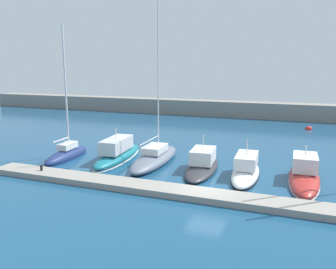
{
  "coord_description": "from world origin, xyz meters",
  "views": [
    {
      "loc": [
        5.7,
        -21.72,
        8.24
      ],
      "look_at": [
        -4.0,
        3.23,
        3.0
      ],
      "focal_mm": 37.6,
      "sensor_mm": 36.0,
      "label": 1
    }
  ],
  "objects_px": {
    "motorboat_white_fifth": "(246,170)",
    "sailboat_slate_third": "(155,158)",
    "sailboat_navy_nearest": "(67,154)",
    "motorboat_charcoal_fourth": "(202,164)",
    "dock_bollard": "(41,168)",
    "mooring_buoy_red": "(309,129)",
    "motorboat_teal_second": "(118,153)",
    "motorboat_red_sixth": "(304,175)"
  },
  "relations": [
    {
      "from": "motorboat_white_fifth",
      "to": "sailboat_slate_third",
      "type": "bearing_deg",
      "value": 79.51
    },
    {
      "from": "sailboat_navy_nearest",
      "to": "sailboat_slate_third",
      "type": "distance_m",
      "value": 8.21
    },
    {
      "from": "motorboat_charcoal_fourth",
      "to": "dock_bollard",
      "type": "bearing_deg",
      "value": 113.03
    },
    {
      "from": "motorboat_charcoal_fourth",
      "to": "mooring_buoy_red",
      "type": "bearing_deg",
      "value": -24.91
    },
    {
      "from": "motorboat_teal_second",
      "to": "motorboat_charcoal_fourth",
      "type": "bearing_deg",
      "value": -98.66
    },
    {
      "from": "motorboat_teal_second",
      "to": "motorboat_charcoal_fourth",
      "type": "xyz_separation_m",
      "value": [
        7.96,
        -0.41,
        -0.12
      ]
    },
    {
      "from": "motorboat_red_sixth",
      "to": "motorboat_charcoal_fourth",
      "type": "bearing_deg",
      "value": 88.49
    },
    {
      "from": "sailboat_navy_nearest",
      "to": "motorboat_white_fifth",
      "type": "height_order",
      "value": "sailboat_navy_nearest"
    },
    {
      "from": "motorboat_red_sixth",
      "to": "dock_bollard",
      "type": "distance_m",
      "value": 19.57
    },
    {
      "from": "motorboat_teal_second",
      "to": "mooring_buoy_red",
      "type": "bearing_deg",
      "value": -41.3
    },
    {
      "from": "sailboat_slate_third",
      "to": "motorboat_charcoal_fourth",
      "type": "distance_m",
      "value": 4.46
    },
    {
      "from": "sailboat_navy_nearest",
      "to": "mooring_buoy_red",
      "type": "bearing_deg",
      "value": -45.5
    },
    {
      "from": "motorboat_white_fifth",
      "to": "dock_bollard",
      "type": "relative_size",
      "value": 16.05
    },
    {
      "from": "motorboat_teal_second",
      "to": "sailboat_slate_third",
      "type": "xyz_separation_m",
      "value": [
        3.54,
        0.17,
        -0.14
      ]
    },
    {
      "from": "motorboat_teal_second",
      "to": "sailboat_slate_third",
      "type": "distance_m",
      "value": 3.54
    },
    {
      "from": "dock_bollard",
      "to": "motorboat_red_sixth",
      "type": "bearing_deg",
      "value": 17.74
    },
    {
      "from": "motorboat_charcoal_fourth",
      "to": "motorboat_red_sixth",
      "type": "height_order",
      "value": "motorboat_charcoal_fourth"
    },
    {
      "from": "sailboat_navy_nearest",
      "to": "mooring_buoy_red",
      "type": "distance_m",
      "value": 31.35
    },
    {
      "from": "sailboat_slate_third",
      "to": "mooring_buoy_red",
      "type": "distance_m",
      "value": 25.49
    },
    {
      "from": "sailboat_slate_third",
      "to": "motorboat_white_fifth",
      "type": "bearing_deg",
      "value": -100.56
    },
    {
      "from": "sailboat_slate_third",
      "to": "dock_bollard",
      "type": "relative_size",
      "value": 32.86
    },
    {
      "from": "motorboat_charcoal_fourth",
      "to": "motorboat_white_fifth",
      "type": "height_order",
      "value": "motorboat_charcoal_fourth"
    },
    {
      "from": "dock_bollard",
      "to": "motorboat_charcoal_fourth",
      "type": "bearing_deg",
      "value": 28.45
    },
    {
      "from": "motorboat_charcoal_fourth",
      "to": "motorboat_red_sixth",
      "type": "xyz_separation_m",
      "value": [
        7.65,
        0.01,
        -0.02
      ]
    },
    {
      "from": "dock_bollard",
      "to": "sailboat_navy_nearest",
      "type": "bearing_deg",
      "value": 106.67
    },
    {
      "from": "motorboat_teal_second",
      "to": "sailboat_navy_nearest",
      "type": "bearing_deg",
      "value": 99.8
    },
    {
      "from": "sailboat_slate_third",
      "to": "dock_bollard",
      "type": "bearing_deg",
      "value": 131.93
    },
    {
      "from": "motorboat_teal_second",
      "to": "dock_bollard",
      "type": "xyz_separation_m",
      "value": [
        -3.03,
        -6.36,
        0.04
      ]
    },
    {
      "from": "sailboat_slate_third",
      "to": "motorboat_white_fifth",
      "type": "xyz_separation_m",
      "value": [
        7.95,
        -1.07,
        0.02
      ]
    },
    {
      "from": "dock_bollard",
      "to": "motorboat_teal_second",
      "type": "bearing_deg",
      "value": 64.57
    },
    {
      "from": "mooring_buoy_red",
      "to": "dock_bollard",
      "type": "distance_m",
      "value": 34.49
    },
    {
      "from": "motorboat_teal_second",
      "to": "motorboat_white_fifth",
      "type": "relative_size",
      "value": 1.26
    },
    {
      "from": "motorboat_white_fifth",
      "to": "motorboat_charcoal_fourth",
      "type": "bearing_deg",
      "value": 79.26
    },
    {
      "from": "motorboat_red_sixth",
      "to": "dock_bollard",
      "type": "bearing_deg",
      "value": 106.15
    },
    {
      "from": "motorboat_white_fifth",
      "to": "dock_bollard",
      "type": "bearing_deg",
      "value": 107.78
    },
    {
      "from": "motorboat_red_sixth",
      "to": "dock_bollard",
      "type": "xyz_separation_m",
      "value": [
        -18.63,
        -5.96,
        0.17
      ]
    },
    {
      "from": "motorboat_charcoal_fourth",
      "to": "mooring_buoy_red",
      "type": "distance_m",
      "value": 24.18
    },
    {
      "from": "sailboat_navy_nearest",
      "to": "motorboat_white_fifth",
      "type": "distance_m",
      "value": 16.04
    },
    {
      "from": "motorboat_charcoal_fourth",
      "to": "mooring_buoy_red",
      "type": "xyz_separation_m",
      "value": [
        8.07,
        22.79,
        -0.48
      ]
    },
    {
      "from": "sailboat_navy_nearest",
      "to": "motorboat_red_sixth",
      "type": "distance_m",
      "value": 20.18
    },
    {
      "from": "motorboat_red_sixth",
      "to": "dock_bollard",
      "type": "relative_size",
      "value": 19.23
    },
    {
      "from": "dock_bollard",
      "to": "motorboat_white_fifth",
      "type": "bearing_deg",
      "value": 20.63
    }
  ]
}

